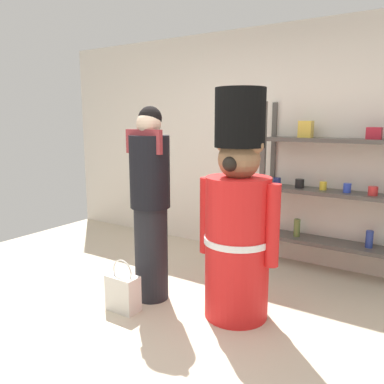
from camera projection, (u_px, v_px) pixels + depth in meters
name	position (u px, v px, depth m)	size (l,w,h in m)	color
ground_plane	(164.00, 340.00, 2.84)	(6.40, 6.40, 0.00)	beige
back_wall	(281.00, 145.00, 4.41)	(6.40, 0.12, 2.60)	silver
merchandise_shelf	(334.00, 190.00, 3.95)	(1.49, 0.35, 1.77)	#4C4742
teddy_bear_guard	(238.00, 221.00, 3.07)	(0.69, 0.53, 1.82)	red
person_shopper	(150.00, 202.00, 3.37)	(0.36, 0.34, 1.70)	black
shopping_bag	(123.00, 292.00, 3.27)	(0.27, 0.16, 0.45)	silver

